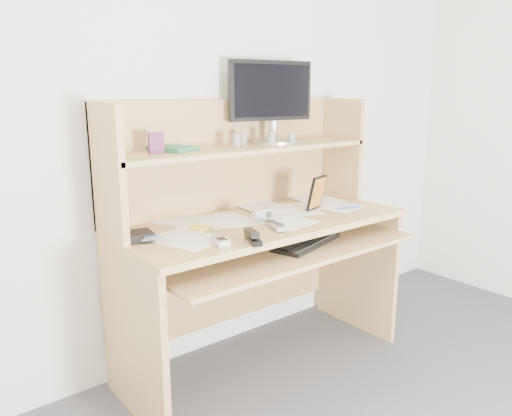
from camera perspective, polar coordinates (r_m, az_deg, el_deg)
back_wall at (r=2.54m, az=-3.77°, el=11.16°), size 3.60×0.04×2.50m
desk at (r=2.43m, az=-0.36°, el=-2.19°), size 1.40×0.70×1.30m
paper_clutter at (r=2.36m, az=0.85°, el=-1.23°), size 1.32×0.54×0.01m
keyboard at (r=2.32m, az=5.87°, el=-3.85°), size 0.42×0.24×0.03m
tv_remote at (r=2.21m, az=2.20°, el=-1.96°), size 0.10×0.17×0.02m
flip_phone at (r=1.98m, az=-4.13°, el=-3.68°), size 0.06×0.10×0.02m
stapler at (r=2.00m, az=-0.33°, el=-3.17°), size 0.09×0.15×0.04m
wallet at (r=2.08m, az=-13.49°, el=-3.10°), size 0.14×0.12×0.03m
sticky_note_pad at (r=2.21m, az=-6.48°, el=-2.25°), size 0.09×0.09×0.01m
digital_camera at (r=2.31m, az=0.69°, el=-0.79°), size 0.09×0.04×0.05m
game_case at (r=2.52m, az=6.95°, el=1.73°), size 0.12×0.05×0.17m
blue_pen at (r=2.59m, az=10.57°, el=0.05°), size 0.12×0.05×0.01m
card_box at (r=2.18m, az=-11.37°, el=7.30°), size 0.07×0.02×0.09m
shelf_book at (r=2.27m, az=-9.51°, el=6.71°), size 0.19×0.23×0.02m
chip_stack_a at (r=2.37m, az=-2.29°, el=7.69°), size 0.06×0.06×0.06m
chip_stack_b at (r=2.45m, az=-1.52°, el=7.93°), size 0.05×0.05×0.07m
chip_stack_c at (r=2.57m, az=4.05°, el=7.95°), size 0.05×0.05×0.05m
chip_stack_d at (r=2.48m, az=1.78°, el=8.00°), size 0.04×0.04×0.07m
monitor at (r=2.57m, az=1.78°, el=12.29°), size 0.47×0.24×0.41m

